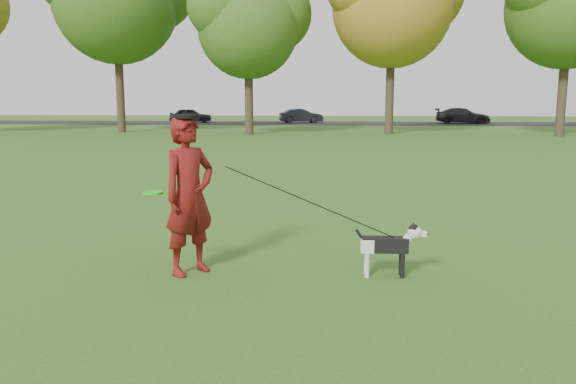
# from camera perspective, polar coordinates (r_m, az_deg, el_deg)

# --- Properties ---
(ground) EXTENTS (120.00, 120.00, 0.00)m
(ground) POSITION_cam_1_polar(r_m,az_deg,el_deg) (6.77, 0.29, -8.08)
(ground) COLOR #285116
(ground) RESTS_ON ground
(road) EXTENTS (120.00, 7.00, 0.02)m
(road) POSITION_cam_1_polar(r_m,az_deg,el_deg) (46.49, 3.44, 7.00)
(road) COLOR black
(road) RESTS_ON ground
(man) EXTENTS (0.77, 0.80, 1.85)m
(man) POSITION_cam_1_polar(r_m,az_deg,el_deg) (6.61, -9.99, -0.39)
(man) COLOR #600D0E
(man) RESTS_ON ground
(dog) EXTENTS (0.84, 0.17, 0.64)m
(dog) POSITION_cam_1_polar(r_m,az_deg,el_deg) (6.61, 10.36, -5.17)
(dog) COLOR black
(dog) RESTS_ON ground
(car_left) EXTENTS (3.71, 2.10, 1.19)m
(car_left) POSITION_cam_1_polar(r_m,az_deg,el_deg) (47.83, -9.87, 7.67)
(car_left) COLOR black
(car_left) RESTS_ON road
(car_mid) EXTENTS (3.73, 2.10, 1.16)m
(car_mid) POSITION_cam_1_polar(r_m,az_deg,el_deg) (46.52, 1.33, 7.74)
(car_mid) COLOR black
(car_mid) RESTS_ON road
(car_right) EXTENTS (4.49, 2.26, 1.25)m
(car_right) POSITION_cam_1_polar(r_m,az_deg,el_deg) (47.74, 17.32, 7.41)
(car_right) COLOR black
(car_right) RESTS_ON road
(man_held_items) EXTENTS (2.97, 0.33, 1.43)m
(man_held_items) POSITION_cam_1_polar(r_m,az_deg,el_deg) (6.42, 2.26, -1.03)
(man_held_items) COLOR #1CE41D
(man_held_items) RESTS_ON ground
(tree_row) EXTENTS (51.74, 8.86, 12.01)m
(tree_row) POSITION_cam_1_polar(r_m,az_deg,el_deg) (33.00, 0.72, 18.87)
(tree_row) COLOR #38281C
(tree_row) RESTS_ON ground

